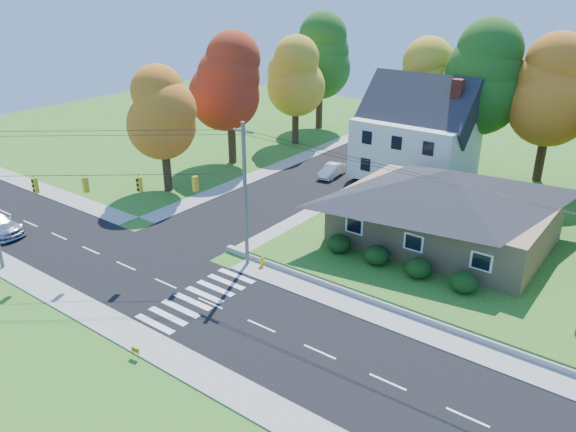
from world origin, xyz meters
name	(u,v)px	position (x,y,z in m)	size (l,w,h in m)	color
ground	(210,304)	(0.00, 0.00, 0.00)	(120.00, 120.00, 0.00)	#3D7923
road_main	(210,303)	(0.00, 0.00, 0.01)	(90.00, 8.00, 0.02)	black
road_cross	(331,170)	(-8.00, 26.00, 0.01)	(8.00, 44.00, 0.02)	black
sidewalk_north	(262,271)	(0.00, 5.00, 0.04)	(90.00, 2.00, 0.08)	#9C9A90
sidewalk_south	(146,342)	(0.00, -5.00, 0.04)	(90.00, 2.00, 0.08)	#9C9A90
lawn	(530,237)	(13.00, 21.00, 0.25)	(30.00, 30.00, 0.50)	#3D7923
ranch_house	(445,205)	(8.00, 16.00, 3.27)	(14.60, 10.60, 5.40)	tan
colonial_house	(416,135)	(0.04, 28.00, 4.58)	(10.40, 8.40, 9.60)	silver
hedge_row	(397,261)	(7.50, 9.80, 1.14)	(10.70, 1.70, 1.27)	#163A10
traffic_infrastructure	(220,218)	(-0.15, 1.35, 5.15)	(38.10, 10.66, 10.00)	#666059
tree_lot_0	(426,84)	(-2.00, 34.00, 8.31)	(6.72, 6.72, 12.51)	#3F2A19
tree_lot_1	(483,78)	(4.00, 33.00, 9.61)	(7.84, 7.84, 14.60)	#3F2A19
tree_lot_2	(553,90)	(10.00, 34.00, 8.96)	(7.28, 7.28, 13.56)	#3F2A19
tree_west_0	(162,114)	(-17.00, 12.00, 7.15)	(6.16, 6.16, 11.47)	#3F2A19
tree_west_1	(230,82)	(-18.00, 22.00, 8.46)	(7.28, 7.28, 13.56)	#3F2A19
tree_west_2	(296,77)	(-17.00, 32.00, 7.81)	(6.72, 6.72, 12.51)	#3F2A19
tree_west_3	(320,57)	(-19.00, 40.00, 9.11)	(7.84, 7.84, 14.60)	#3F2A19
white_car	(332,171)	(-6.90, 24.29, 0.66)	(1.35, 3.86, 1.27)	silver
fire_hydrant	(262,262)	(-0.44, 5.50, 0.37)	(0.44, 0.34, 0.77)	#D6C000
yard_sign	(135,350)	(0.61, -6.13, 0.47)	(0.52, 0.11, 0.66)	black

